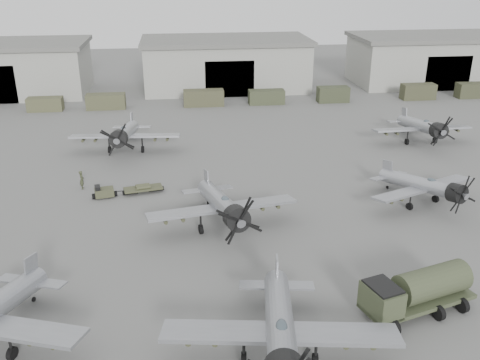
{
  "coord_description": "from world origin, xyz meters",
  "views": [
    {
      "loc": [
        -8.89,
        -32.19,
        21.55
      ],
      "look_at": [
        -3.38,
        13.16,
        2.5
      ],
      "focal_mm": 40.0,
      "sensor_mm": 36.0,
      "label": 1
    }
  ],
  "objects_px": {
    "aircraft_near_1": "(281,332)",
    "aircraft_far_1": "(423,127)",
    "aircraft_mid_2": "(426,186)",
    "ground_crew": "(82,180)",
    "tug_trailer": "(119,191)",
    "aircraft_far_0": "(125,134)",
    "fuel_tanker": "(418,289)",
    "aircraft_mid_1": "(223,206)"
  },
  "relations": [
    {
      "from": "aircraft_far_1",
      "to": "tug_trailer",
      "type": "bearing_deg",
      "value": -164.16
    },
    {
      "from": "fuel_tanker",
      "to": "tug_trailer",
      "type": "xyz_separation_m",
      "value": [
        -20.9,
        21.25,
        -1.23
      ]
    },
    {
      "from": "aircraft_mid_2",
      "to": "ground_crew",
      "type": "relative_size",
      "value": 5.77
    },
    {
      "from": "aircraft_far_1",
      "to": "fuel_tanker",
      "type": "height_order",
      "value": "aircraft_far_1"
    },
    {
      "from": "aircraft_near_1",
      "to": "aircraft_far_0",
      "type": "height_order",
      "value": "aircraft_near_1"
    },
    {
      "from": "tug_trailer",
      "to": "ground_crew",
      "type": "height_order",
      "value": "ground_crew"
    },
    {
      "from": "aircraft_near_1",
      "to": "aircraft_far_0",
      "type": "xyz_separation_m",
      "value": [
        -11.37,
        37.79,
        -0.09
      ]
    },
    {
      "from": "aircraft_far_1",
      "to": "ground_crew",
      "type": "bearing_deg",
      "value": -168.66
    },
    {
      "from": "aircraft_far_1",
      "to": "aircraft_near_1",
      "type": "bearing_deg",
      "value": -125.99
    },
    {
      "from": "tug_trailer",
      "to": "fuel_tanker",
      "type": "bearing_deg",
      "value": -56.94
    },
    {
      "from": "fuel_tanker",
      "to": "aircraft_far_1",
      "type": "bearing_deg",
      "value": 48.09
    },
    {
      "from": "tug_trailer",
      "to": "aircraft_near_1",
      "type": "bearing_deg",
      "value": -77.78
    },
    {
      "from": "aircraft_mid_2",
      "to": "aircraft_far_1",
      "type": "relative_size",
      "value": 0.9
    },
    {
      "from": "aircraft_near_1",
      "to": "aircraft_mid_1",
      "type": "relative_size",
      "value": 1.04
    },
    {
      "from": "aircraft_far_1",
      "to": "fuel_tanker",
      "type": "bearing_deg",
      "value": -116.66
    },
    {
      "from": "aircraft_mid_1",
      "to": "aircraft_far_0",
      "type": "height_order",
      "value": "aircraft_far_0"
    },
    {
      "from": "aircraft_near_1",
      "to": "aircraft_mid_1",
      "type": "distance_m",
      "value": 16.88
    },
    {
      "from": "tug_trailer",
      "to": "aircraft_mid_1",
      "type": "bearing_deg",
      "value": -53.36
    },
    {
      "from": "aircraft_near_1",
      "to": "aircraft_far_1",
      "type": "height_order",
      "value": "aircraft_near_1"
    },
    {
      "from": "aircraft_near_1",
      "to": "tug_trailer",
      "type": "height_order",
      "value": "aircraft_near_1"
    },
    {
      "from": "aircraft_far_0",
      "to": "fuel_tanker",
      "type": "bearing_deg",
      "value": -53.27
    },
    {
      "from": "aircraft_far_0",
      "to": "tug_trailer",
      "type": "relative_size",
      "value": 1.97
    },
    {
      "from": "aircraft_mid_1",
      "to": "tug_trailer",
      "type": "bearing_deg",
      "value": 127.64
    },
    {
      "from": "aircraft_far_0",
      "to": "tug_trailer",
      "type": "xyz_separation_m",
      "value": [
        0.29,
        -12.51,
        -1.87
      ]
    },
    {
      "from": "fuel_tanker",
      "to": "ground_crew",
      "type": "height_order",
      "value": "fuel_tanker"
    },
    {
      "from": "aircraft_mid_2",
      "to": "tug_trailer",
      "type": "distance_m",
      "value": 29.16
    },
    {
      "from": "aircraft_mid_1",
      "to": "aircraft_far_1",
      "type": "bearing_deg",
      "value": 26.24
    },
    {
      "from": "aircraft_near_1",
      "to": "ground_crew",
      "type": "distance_m",
      "value": 31.27
    },
    {
      "from": "aircraft_mid_1",
      "to": "fuel_tanker",
      "type": "xyz_separation_m",
      "value": [
        11.45,
        -12.77,
        -0.63
      ]
    },
    {
      "from": "fuel_tanker",
      "to": "tug_trailer",
      "type": "height_order",
      "value": "fuel_tanker"
    },
    {
      "from": "aircraft_far_0",
      "to": "ground_crew",
      "type": "bearing_deg",
      "value": -104.29
    },
    {
      "from": "aircraft_far_1",
      "to": "tug_trailer",
      "type": "height_order",
      "value": "aircraft_far_1"
    },
    {
      "from": "aircraft_mid_2",
      "to": "aircraft_far_0",
      "type": "distance_m",
      "value": 34.19
    },
    {
      "from": "aircraft_near_1",
      "to": "fuel_tanker",
      "type": "height_order",
      "value": "aircraft_near_1"
    },
    {
      "from": "fuel_tanker",
      "to": "ground_crew",
      "type": "relative_size",
      "value": 4.26
    },
    {
      "from": "fuel_tanker",
      "to": "aircraft_near_1",
      "type": "bearing_deg",
      "value": -174.63
    },
    {
      "from": "aircraft_mid_1",
      "to": "aircraft_mid_2",
      "type": "distance_m",
      "value": 19.24
    },
    {
      "from": "aircraft_far_0",
      "to": "aircraft_far_1",
      "type": "bearing_deg",
      "value": 2.87
    },
    {
      "from": "tug_trailer",
      "to": "ground_crew",
      "type": "xyz_separation_m",
      "value": [
        -3.83,
        2.16,
        0.47
      ]
    },
    {
      "from": "aircraft_far_1",
      "to": "tug_trailer",
      "type": "distance_m",
      "value": 37.91
    },
    {
      "from": "aircraft_near_1",
      "to": "aircraft_far_0",
      "type": "bearing_deg",
      "value": 115.35
    },
    {
      "from": "fuel_tanker",
      "to": "tug_trailer",
      "type": "bearing_deg",
      "value": 117.59
    }
  ]
}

